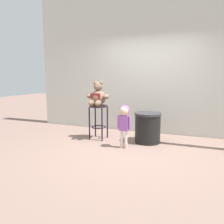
{
  "coord_description": "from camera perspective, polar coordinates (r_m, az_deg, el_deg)",
  "views": [
    {
      "loc": [
        1.2,
        -4.03,
        1.44
      ],
      "look_at": [
        -0.56,
        0.48,
        0.67
      ],
      "focal_mm": 35.92,
      "sensor_mm": 36.0,
      "label": 1
    }
  ],
  "objects": [
    {
      "name": "child_walking",
      "position": [
        4.48,
        3.11,
        -1.32
      ],
      "size": [
        0.28,
        0.22,
        0.88
      ],
      "rotation": [
        0.0,
        0.0,
        -2.0
      ],
      "color": "#D6AB9B",
      "rests_on": "ground_plane"
    },
    {
      "name": "building_wall",
      "position": [
        5.95,
        9.88,
        12.53
      ],
      "size": [
        6.38,
        0.3,
        3.64
      ],
      "primitive_type": "cube",
      "color": "beige",
      "rests_on": "ground_plane"
    },
    {
      "name": "ground_plane",
      "position": [
        4.44,
        4.52,
        -9.93
      ],
      "size": [
        24.0,
        24.0,
        0.0
      ],
      "primitive_type": "plane",
      "color": "#7F6459"
    },
    {
      "name": "bar_stool_with_teddy",
      "position": [
        5.18,
        -3.47,
        -0.66
      ],
      "size": [
        0.42,
        0.42,
        0.79
      ],
      "color": "black",
      "rests_on": "ground_plane"
    },
    {
      "name": "trash_bin",
      "position": [
        4.98,
        9.06,
        -3.92
      ],
      "size": [
        0.59,
        0.59,
        0.66
      ],
      "color": "black",
      "rests_on": "ground_plane"
    },
    {
      "name": "teddy_bear",
      "position": [
        5.1,
        -3.64,
        3.93
      ],
      "size": [
        0.53,
        0.48,
        0.55
      ],
      "color": "brown",
      "rests_on": "bar_stool_with_teddy"
    }
  ]
}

